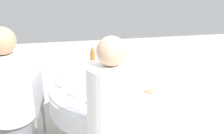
# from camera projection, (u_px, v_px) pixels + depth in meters

# --- Properties ---
(dining_table) EXTENTS (1.43, 1.43, 0.74)m
(dining_table) POSITION_uv_depth(u_px,v_px,m) (112.00, 96.00, 2.84)
(dining_table) COLOR white
(dining_table) RESTS_ON ground_plane
(bottle_dark_green_near) EXTENTS (0.07, 0.07, 0.33)m
(bottle_dark_green_near) POSITION_uv_depth(u_px,v_px,m) (112.00, 72.00, 2.74)
(bottle_dark_green_near) COLOR #194728
(bottle_dark_green_near) RESTS_ON dining_table
(bottle_brown_outer) EXTENTS (0.07, 0.07, 0.28)m
(bottle_brown_outer) POSITION_uv_depth(u_px,v_px,m) (110.00, 77.00, 2.66)
(bottle_brown_outer) COLOR #593314
(bottle_brown_outer) RESTS_ON dining_table
(bottle_amber_east) EXTENTS (0.06, 0.06, 0.33)m
(bottle_amber_east) POSITION_uv_depth(u_px,v_px,m) (93.00, 58.00, 3.22)
(bottle_amber_east) COLOR #8C5619
(bottle_amber_east) RESTS_ON dining_table
(bottle_dark_green_left) EXTENTS (0.06, 0.06, 0.30)m
(bottle_dark_green_left) POSITION_uv_depth(u_px,v_px,m) (112.00, 62.00, 3.09)
(bottle_dark_green_left) COLOR #194728
(bottle_dark_green_left) RESTS_ON dining_table
(wine_glass_left) EXTENTS (0.07, 0.07, 0.14)m
(wine_glass_left) POSITION_uv_depth(u_px,v_px,m) (76.00, 90.00, 2.44)
(wine_glass_left) COLOR white
(wine_glass_left) RESTS_ON dining_table
(wine_glass_south) EXTENTS (0.07, 0.07, 0.15)m
(wine_glass_south) POSITION_uv_depth(u_px,v_px,m) (62.00, 80.00, 2.64)
(wine_glass_south) COLOR white
(wine_glass_south) RESTS_ON dining_table
(plate_west) EXTENTS (0.26, 0.26, 0.04)m
(plate_west) POSITION_uv_depth(u_px,v_px,m) (150.00, 92.00, 2.57)
(plate_west) COLOR white
(plate_west) RESTS_ON dining_table
(plate_right) EXTENTS (0.23, 0.23, 0.04)m
(plate_right) POSITION_uv_depth(u_px,v_px,m) (90.00, 103.00, 2.36)
(plate_right) COLOR white
(plate_right) RESTS_ON dining_table
(plate_front) EXTENTS (0.22, 0.22, 0.04)m
(plate_front) POSITION_uv_depth(u_px,v_px,m) (130.00, 101.00, 2.40)
(plate_front) COLOR white
(plate_front) RESTS_ON dining_table
(spoon_outer) EXTENTS (0.17, 0.08, 0.00)m
(spoon_outer) POSITION_uv_depth(u_px,v_px,m) (123.00, 68.00, 3.30)
(spoon_outer) COLOR silver
(spoon_outer) RESTS_ON dining_table
(knife_east) EXTENTS (0.05, 0.18, 0.00)m
(knife_east) POSITION_uv_depth(u_px,v_px,m) (106.00, 79.00, 2.92)
(knife_east) COLOR silver
(knife_east) RESTS_ON dining_table
(fork_left) EXTENTS (0.15, 0.12, 0.00)m
(fork_left) POSITION_uv_depth(u_px,v_px,m) (127.00, 77.00, 3.00)
(fork_left) COLOR silver
(fork_left) RESTS_ON dining_table
(folded_napkin) EXTENTS (0.13, 0.13, 0.02)m
(folded_napkin) POSITION_uv_depth(u_px,v_px,m) (81.00, 76.00, 3.00)
(folded_napkin) COLOR white
(folded_napkin) RESTS_ON dining_table
(person_near) EXTENTS (0.34, 0.34, 1.57)m
(person_near) POSITION_uv_depth(u_px,v_px,m) (14.00, 117.00, 2.00)
(person_near) COLOR slate
(person_near) RESTS_ON ground_plane
(chair_inner) EXTENTS (0.46, 0.46, 0.87)m
(chair_inner) POSITION_uv_depth(u_px,v_px,m) (30.00, 103.00, 2.83)
(chair_inner) COLOR #99999E
(chair_inner) RESTS_ON ground_plane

